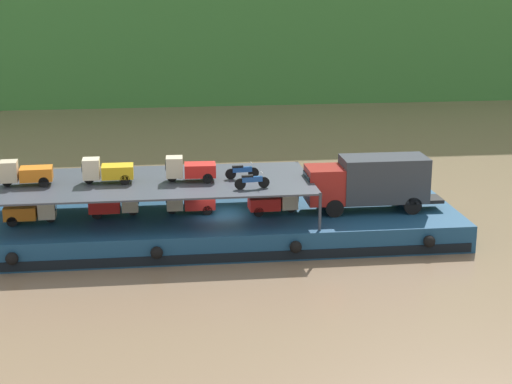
{
  "coord_description": "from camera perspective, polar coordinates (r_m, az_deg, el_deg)",
  "views": [
    {
      "loc": [
        -3.46,
        -44.09,
        14.98
      ],
      "look_at": [
        2.04,
        0.0,
        2.7
      ],
      "focal_mm": 57.82,
      "sensor_mm": 36.0,
      "label": 1
    }
  ],
  "objects": [
    {
      "name": "mini_truck_upper_stern",
      "position": [
        45.91,
        -15.66,
        1.27
      ],
      "size": [
        2.79,
        1.29,
        1.38
      ],
      "color": "orange",
      "rests_on": "cargo_rack"
    },
    {
      "name": "covered_lorry",
      "position": [
        46.82,
        7.89,
        0.72
      ],
      "size": [
        7.87,
        2.32,
        3.1
      ],
      "color": "maroon",
      "rests_on": "cargo_barge"
    },
    {
      "name": "motorcycle_upper_port",
      "position": [
        43.62,
        -0.3,
        0.78
      ],
      "size": [
        1.9,
        0.55,
        0.87
      ],
      "color": "black",
      "rests_on": "cargo_rack"
    },
    {
      "name": "mini_truck_lower_fore",
      "position": [
        46.12,
        1.25,
        -0.66
      ],
      "size": [
        2.78,
        1.27,
        1.38
      ],
      "color": "red",
      "rests_on": "cargo_barge"
    },
    {
      "name": "cargo_barge",
      "position": [
        46.44,
        -2.49,
        -2.41
      ],
      "size": [
        26.9,
        8.62,
        1.5
      ],
      "color": "navy",
      "rests_on": "ground"
    },
    {
      "name": "mini_truck_lower_mid",
      "position": [
        46.3,
        -4.62,
        -0.64
      ],
      "size": [
        2.75,
        1.22,
        1.38
      ],
      "color": "red",
      "rests_on": "cargo_barge"
    },
    {
      "name": "motorcycle_upper_centre",
      "position": [
        45.7,
        -0.99,
        1.46
      ],
      "size": [
        1.9,
        0.55,
        0.87
      ],
      "color": "black",
      "rests_on": "cargo_rack"
    },
    {
      "name": "mini_truck_upper_mid",
      "position": [
        45.45,
        -10.27,
        1.46
      ],
      "size": [
        2.75,
        1.21,
        1.38
      ],
      "color": "gold",
      "rests_on": "cargo_rack"
    },
    {
      "name": "cargo_rack",
      "position": [
        45.58,
        -7.3,
        0.65
      ],
      "size": [
        17.7,
        7.31,
        2.0
      ],
      "color": "#383D47",
      "rests_on": "cargo_barge"
    },
    {
      "name": "mini_truck_lower_aft",
      "position": [
        46.32,
        -9.74,
        -0.81
      ],
      "size": [
        2.74,
        1.2,
        1.38
      ],
      "color": "red",
      "rests_on": "cargo_barge"
    },
    {
      "name": "mini_truck_lower_stern",
      "position": [
        46.0,
        -15.29,
        -1.26
      ],
      "size": [
        2.75,
        1.22,
        1.38
      ],
      "color": "orange",
      "rests_on": "cargo_barge"
    },
    {
      "name": "mini_truck_upper_fore",
      "position": [
        45.22,
        -4.6,
        1.6
      ],
      "size": [
        2.78,
        1.27,
        1.38
      ],
      "color": "red",
      "rests_on": "cargo_rack"
    },
    {
      "name": "ground_plane",
      "position": [
        46.7,
        -2.49,
        -3.28
      ],
      "size": [
        400.0,
        400.0,
        0.0
      ],
      "primitive_type": "plane",
      "color": "#7F664C"
    }
  ]
}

